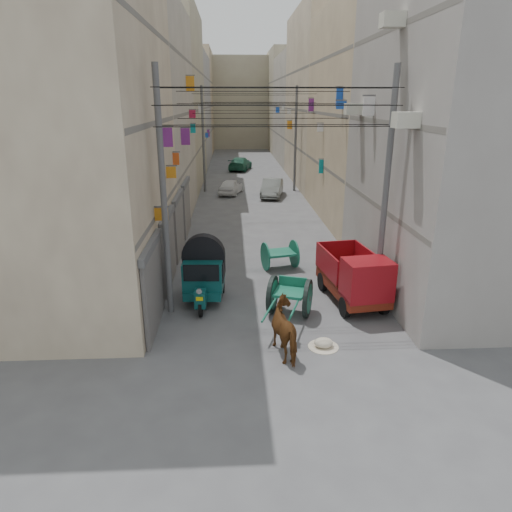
{
  "coord_description": "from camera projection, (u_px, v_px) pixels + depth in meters",
  "views": [
    {
      "loc": [
        -1.4,
        -8.5,
        6.94
      ],
      "look_at": [
        -0.62,
        6.5,
        1.8
      ],
      "focal_mm": 32.0,
      "sensor_mm": 36.0,
      "label": 1
    }
  ],
  "objects": [
    {
      "name": "signboards",
      "position": [
        253.0,
        157.0,
        29.7
      ],
      "size": [
        8.22,
        40.52,
        5.67
      ],
      "color": "silver",
      "rests_on": "ground"
    },
    {
      "name": "overhead_cables",
      "position": [
        260.0,
        104.0,
        21.76
      ],
      "size": [
        7.4,
        22.52,
        1.12
      ],
      "color": "black",
      "rests_on": "ground"
    },
    {
      "name": "building_row_left",
      "position": [
        156.0,
        106.0,
        40.11
      ],
      "size": [
        8.0,
        62.0,
        14.0
      ],
      "color": "#C5B395",
      "rests_on": "ground"
    },
    {
      "name": "horse",
      "position": [
        288.0,
        330.0,
        12.94
      ],
      "size": [
        1.31,
        1.99,
        1.55
      ],
      "primitive_type": "imported",
      "rotation": [
        0.0,
        0.0,
        3.42
      ],
      "color": "#5B2315",
      "rests_on": "ground"
    },
    {
      "name": "distant_car_grey",
      "position": [
        272.0,
        188.0,
        34.44
      ],
      "size": [
        2.12,
        4.16,
        1.31
      ],
      "primitive_type": "imported",
      "rotation": [
        0.0,
        0.0,
        -0.19
      ],
      "color": "slate",
      "rests_on": "ground"
    },
    {
      "name": "distant_car_green",
      "position": [
        240.0,
        164.0,
        47.62
      ],
      "size": [
        2.8,
        4.87,
        1.33
      ],
      "primitive_type": "imported",
      "rotation": [
        0.0,
        0.0,
        2.93
      ],
      "color": "#1F5B42",
      "rests_on": "ground"
    },
    {
      "name": "building_row_right",
      "position": [
        336.0,
        106.0,
        40.89
      ],
      "size": [
        8.0,
        62.0,
        14.0
      ],
      "color": "gray",
      "rests_on": "ground"
    },
    {
      "name": "ground",
      "position": [
        298.0,
        423.0,
        10.35
      ],
      "size": [
        140.0,
        140.0,
        0.0
      ],
      "primitive_type": "plane",
      "color": "#4A4A4D",
      "rests_on": "ground"
    },
    {
      "name": "shutters_left",
      "position": [
        174.0,
        235.0,
        19.47
      ],
      "size": [
        0.18,
        14.4,
        2.88
      ],
      "color": "#49494E",
      "rests_on": "ground"
    },
    {
      "name": "end_cap_building",
      "position": [
        240.0,
        103.0,
        70.6
      ],
      "size": [
        22.0,
        10.0,
        13.0
      ],
      "primitive_type": "cube",
      "color": "tan",
      "rests_on": "ground"
    },
    {
      "name": "tonga_cart",
      "position": [
        290.0,
        296.0,
        15.4
      ],
      "size": [
        1.96,
        3.09,
        1.31
      ],
      "rotation": [
        0.0,
        0.0,
        -0.33
      ],
      "color": "black",
      "rests_on": "ground"
    },
    {
      "name": "distant_car_white",
      "position": [
        231.0,
        187.0,
        35.43
      ],
      "size": [
        2.18,
        3.68,
        1.17
      ],
      "primitive_type": "imported",
      "rotation": [
        0.0,
        0.0,
        2.9
      ],
      "color": "white",
      "rests_on": "ground"
    },
    {
      "name": "second_cart",
      "position": [
        280.0,
        254.0,
        19.64
      ],
      "size": [
        1.63,
        1.51,
        1.22
      ],
      "rotation": [
        0.0,
        0.0,
        0.24
      ],
      "color": "#166148",
      "rests_on": "ground"
    },
    {
      "name": "auto_rickshaw",
      "position": [
        204.0,
        271.0,
        16.38
      ],
      "size": [
        1.63,
        2.71,
        1.89
      ],
      "rotation": [
        0.0,
        0.0,
        -0.05
      ],
      "color": "black",
      "rests_on": "ground"
    },
    {
      "name": "mini_truck",
      "position": [
        357.0,
        281.0,
        15.94
      ],
      "size": [
        2.04,
        3.72,
        1.99
      ],
      "rotation": [
        0.0,
        0.0,
        0.14
      ],
      "color": "black",
      "rests_on": "ground"
    },
    {
      "name": "utility_poles",
      "position": [
        257.0,
        157.0,
        25.11
      ],
      "size": [
        7.4,
        22.2,
        8.0
      ],
      "color": "#525254",
      "rests_on": "ground"
    },
    {
      "name": "ac_units",
      "position": [
        380.0,
        85.0,
        15.36
      ],
      "size": [
        0.7,
        6.55,
        3.35
      ],
      "color": "beige",
      "rests_on": "ground"
    },
    {
      "name": "feed_sack",
      "position": [
        323.0,
        343.0,
        13.48
      ],
      "size": [
        0.57,
        0.45,
        0.28
      ],
      "primitive_type": "ellipsoid",
      "color": "beige",
      "rests_on": "ground"
    }
  ]
}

